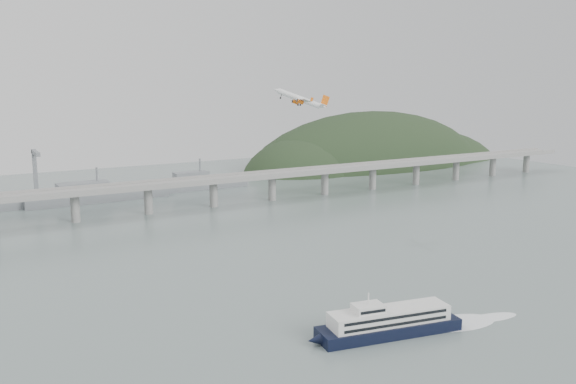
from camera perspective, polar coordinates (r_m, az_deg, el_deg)
ground at (r=282.36m, az=5.70°, el=-8.96°), size 900.00×900.00×0.00m
bridge at (r=449.88m, az=-9.48°, el=0.56°), size 800.00×22.00×23.90m
headland at (r=712.46m, az=8.63°, el=1.16°), size 365.00×155.00×156.00m
ferry at (r=234.75m, az=9.43°, el=-11.93°), size 90.85×27.40×17.22m
airliner at (r=340.31m, az=1.22°, el=8.66°), size 32.05×29.78×13.50m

